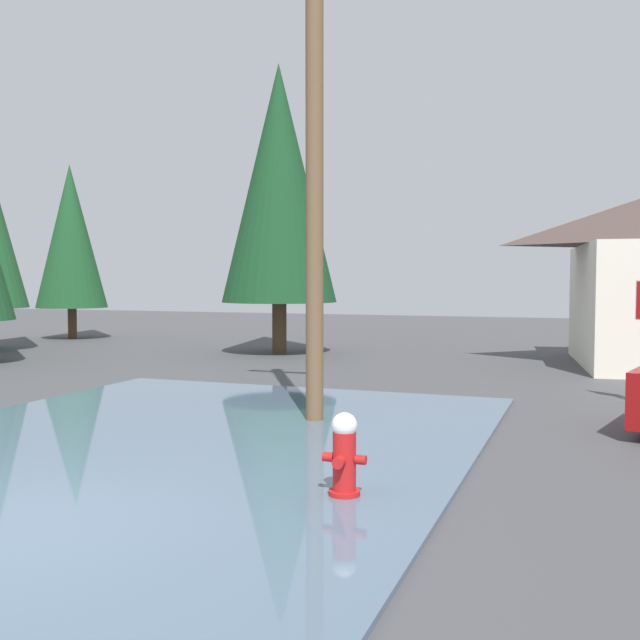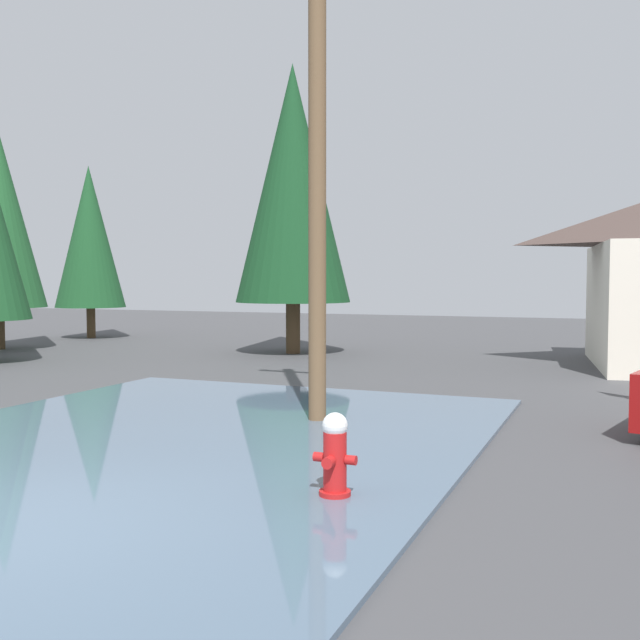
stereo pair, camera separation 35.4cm
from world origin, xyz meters
name	(u,v)px [view 2 (the right image)]	position (x,y,z in m)	size (l,w,h in m)	color
ground_plane	(2,540)	(0.00, 0.00, -0.05)	(80.00, 80.00, 0.10)	#424244
flood_puddle	(132,456)	(-0.64, 2.74, 0.03)	(8.22, 12.32, 0.06)	#4C6075
fire_hydrant	(335,458)	(2.42, 2.06, 0.45)	(0.46, 0.40, 0.92)	red
utility_pole	(317,119)	(0.69, 5.74, 4.79)	(1.60, 0.28, 9.21)	brown
pine_tree_short_left	(90,237)	(-13.97, 17.95, 3.93)	(2.67, 2.67, 6.68)	#4C3823
pine_tree_far_center	(293,184)	(-4.20, 15.55, 5.20)	(3.54, 3.54, 8.84)	#4C3823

